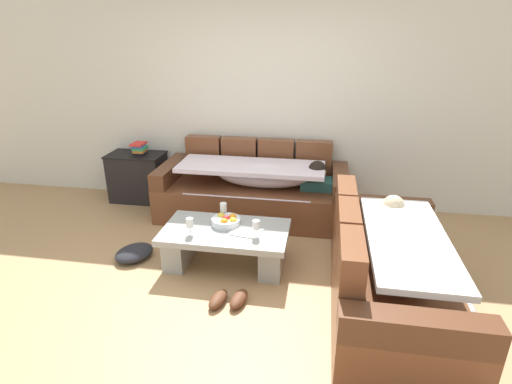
# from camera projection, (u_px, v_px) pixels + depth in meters

# --- Properties ---
(ground_plane) EXTENTS (14.00, 14.00, 0.00)m
(ground_plane) POSITION_uv_depth(u_px,v_px,m) (220.00, 292.00, 3.57)
(ground_plane) COLOR tan
(back_wall) EXTENTS (9.00, 0.10, 2.70)m
(back_wall) POSITION_uv_depth(u_px,v_px,m) (260.00, 98.00, 5.02)
(back_wall) COLOR silver
(back_wall) RESTS_ON ground_plane
(couch_along_wall) EXTENTS (2.24, 0.92, 0.88)m
(couch_along_wall) POSITION_uv_depth(u_px,v_px,m) (255.00, 190.00, 4.92)
(couch_along_wall) COLOR brown
(couch_along_wall) RESTS_ON ground_plane
(couch_near_window) EXTENTS (0.92, 1.94, 0.88)m
(couch_near_window) POSITION_uv_depth(u_px,v_px,m) (389.00, 272.00, 3.25)
(couch_near_window) COLOR brown
(couch_near_window) RESTS_ON ground_plane
(coffee_table) EXTENTS (1.20, 0.68, 0.38)m
(coffee_table) POSITION_uv_depth(u_px,v_px,m) (226.00, 242.00, 3.91)
(coffee_table) COLOR #969B98
(coffee_table) RESTS_ON ground_plane
(fruit_bowl) EXTENTS (0.28, 0.28, 0.10)m
(fruit_bowl) POSITION_uv_depth(u_px,v_px,m) (226.00, 221.00, 3.93)
(fruit_bowl) COLOR silver
(fruit_bowl) RESTS_ON coffee_table
(wine_glass_near_left) EXTENTS (0.07, 0.07, 0.17)m
(wine_glass_near_left) POSITION_uv_depth(u_px,v_px,m) (190.00, 223.00, 3.71)
(wine_glass_near_left) COLOR silver
(wine_glass_near_left) RESTS_ON coffee_table
(wine_glass_near_right) EXTENTS (0.07, 0.07, 0.17)m
(wine_glass_near_right) POSITION_uv_depth(u_px,v_px,m) (256.00, 226.00, 3.67)
(wine_glass_near_right) COLOR silver
(wine_glass_near_right) RESTS_ON coffee_table
(wine_glass_far_back) EXTENTS (0.07, 0.07, 0.17)m
(wine_glass_far_back) POSITION_uv_depth(u_px,v_px,m) (223.00, 208.00, 4.03)
(wine_glass_far_back) COLOR silver
(wine_glass_far_back) RESTS_ON coffee_table
(open_magazine) EXTENTS (0.31, 0.26, 0.01)m
(open_magazine) POSITION_uv_depth(u_px,v_px,m) (246.00, 232.00, 3.79)
(open_magazine) COLOR white
(open_magazine) RESTS_ON coffee_table
(side_cabinet) EXTENTS (0.72, 0.44, 0.64)m
(side_cabinet) POSITION_uv_depth(u_px,v_px,m) (138.00, 177.00, 5.38)
(side_cabinet) COLOR black
(side_cabinet) RESTS_ON ground_plane
(book_stack_on_cabinet) EXTENTS (0.17, 0.22, 0.15)m
(book_stack_on_cabinet) POSITION_uv_depth(u_px,v_px,m) (140.00, 148.00, 5.23)
(book_stack_on_cabinet) COLOR black
(book_stack_on_cabinet) RESTS_ON side_cabinet
(pair_of_shoes) EXTENTS (0.34, 0.32, 0.09)m
(pair_of_shoes) POSITION_uv_depth(u_px,v_px,m) (228.00, 299.00, 3.40)
(pair_of_shoes) COLOR #59331E
(pair_of_shoes) RESTS_ON ground_plane
(crumpled_garment) EXTENTS (0.46, 0.50, 0.12)m
(crumpled_garment) POSITION_uv_depth(u_px,v_px,m) (134.00, 253.00, 4.07)
(crumpled_garment) COLOR #232328
(crumpled_garment) RESTS_ON ground_plane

